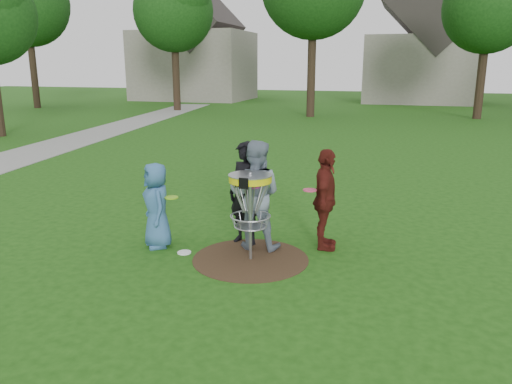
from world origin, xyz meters
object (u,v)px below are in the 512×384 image
(player_black, at_px, (245,194))
(player_maroon, at_px, (325,200))
(player_grey, at_px, (255,195))
(player_blue, at_px, (157,205))
(disc_golf_basket, at_px, (250,196))

(player_black, relative_size, player_maroon, 1.05)
(player_black, height_order, player_grey, player_grey)
(player_blue, xyz_separation_m, disc_golf_basket, (1.63, -0.12, 0.32))
(player_grey, bearing_deg, player_maroon, -167.80)
(player_black, height_order, disc_golf_basket, player_black)
(player_grey, relative_size, player_maroon, 1.08)
(player_grey, height_order, player_maroon, player_grey)
(player_black, distance_m, disc_golf_basket, 0.74)
(player_blue, relative_size, player_black, 0.81)
(player_blue, height_order, disc_golf_basket, player_blue)
(player_black, bearing_deg, player_grey, -8.13)
(player_maroon, bearing_deg, disc_golf_basket, 123.26)
(player_grey, distance_m, player_maroon, 1.12)
(player_blue, distance_m, disc_golf_basket, 1.67)
(player_maroon, xyz_separation_m, disc_golf_basket, (-1.01, -0.80, 0.20))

